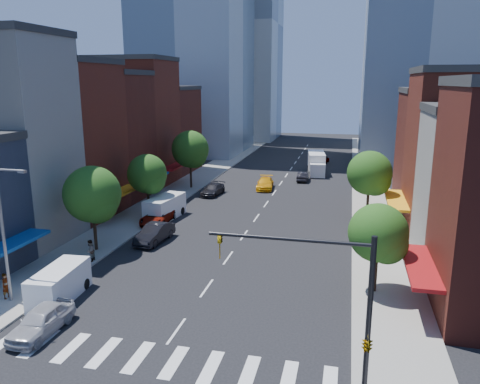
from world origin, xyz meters
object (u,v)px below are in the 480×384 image
object	(u,v)px
taxi	(265,183)
parked_car_second	(155,233)
parked_car_rear	(213,190)
box_truck	(316,164)
parked_car_third	(158,217)
parked_car_front	(41,321)
pedestrian_near	(6,286)
traffic_car_oncoming	(303,176)
cargo_van_far	(164,208)
pedestrian_far	(90,251)
cargo_van_near	(58,285)
traffic_car_far	(324,159)

from	to	relation	value
taxi	parked_car_second	bearing A→B (deg)	-109.88
parked_car_rear	taxi	world-z (taller)	taxi
parked_car_second	parked_car_rear	size ratio (longest dim) A/B	1.04
parked_car_second	box_truck	xyz separation A→B (m)	(11.88, 36.28, 0.73)
parked_car_third	box_truck	world-z (taller)	box_truck
parked_car_front	pedestrian_near	world-z (taller)	pedestrian_near
parked_car_second	taxi	distance (m)	24.36
taxi	traffic_car_oncoming	size ratio (longest dim) A/B	1.26
parked_car_rear	cargo_van_far	distance (m)	11.57
parked_car_front	pedestrian_far	bearing A→B (deg)	106.54
cargo_van_near	box_truck	distance (m)	50.39
taxi	box_truck	distance (m)	14.01
parked_car_front	pedestrian_far	distance (m)	10.84
cargo_van_near	traffic_car_far	world-z (taller)	cargo_van_near
cargo_van_near	box_truck	size ratio (longest dim) A/B	0.62
parked_car_front	parked_car_third	distance (m)	21.78
parked_car_third	pedestrian_near	world-z (taller)	pedestrian_near
taxi	pedestrian_far	distance (m)	30.85
cargo_van_near	parked_car_front	bearing A→B (deg)	-73.03
parked_car_third	pedestrian_near	bearing A→B (deg)	-101.11
parked_car_rear	box_truck	bearing A→B (deg)	61.71
parked_car_third	taxi	world-z (taller)	taxi
traffic_car_oncoming	traffic_car_far	distance (m)	17.00
traffic_car_far	parked_car_rear	bearing A→B (deg)	73.61
parked_car_second	pedestrian_far	xyz separation A→B (m)	(-3.00, -5.90, 0.21)
box_truck	pedestrian_near	bearing A→B (deg)	-115.93
pedestrian_far	cargo_van_far	bearing A→B (deg)	170.07
parked_car_second	traffic_car_far	bearing A→B (deg)	80.40
pedestrian_far	traffic_car_far	bearing A→B (deg)	158.01
pedestrian_near	traffic_car_oncoming	bearing A→B (deg)	-17.01
parked_car_second	taxi	bearing A→B (deg)	81.19
parked_car_rear	pedestrian_far	distance (m)	24.74
parked_car_second	pedestrian_far	distance (m)	6.62
parked_car_front	pedestrian_near	bearing A→B (deg)	147.63
parked_car_third	pedestrian_far	world-z (taller)	pedestrian_far
parked_car_second	traffic_car_oncoming	size ratio (longest dim) A/B	1.21
parked_car_front	pedestrian_near	distance (m)	5.89
box_truck	pedestrian_near	size ratio (longest dim) A/B	4.76
parked_car_second	cargo_van_far	size ratio (longest dim) A/B	0.86
parked_car_front	parked_car_second	distance (m)	16.31
parked_car_front	cargo_van_near	distance (m)	4.35
taxi	parked_car_rear	bearing A→B (deg)	-145.80
traffic_car_far	cargo_van_far	bearing A→B (deg)	77.33
parked_car_rear	traffic_car_oncoming	world-z (taller)	parked_car_rear
parked_car_front	traffic_car_far	size ratio (longest dim) A/B	1.22
parked_car_second	pedestrian_near	bearing A→B (deg)	-105.36
parked_car_front	parked_car_rear	bearing A→B (deg)	90.46
cargo_van_near	traffic_car_oncoming	xyz separation A→B (m)	(11.99, 42.32, -0.39)
traffic_car_far	pedestrian_near	world-z (taller)	pedestrian_near
parked_car_rear	traffic_car_oncoming	size ratio (longest dim) A/B	1.16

